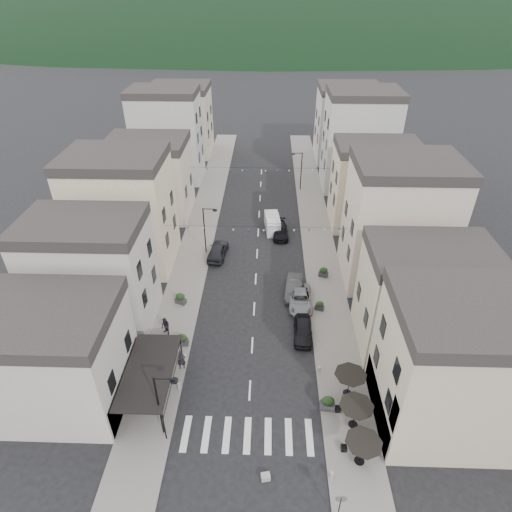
{
  "coord_description": "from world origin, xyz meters",
  "views": [
    {
      "loc": [
        1.21,
        -16.56,
        28.1
      ],
      "look_at": [
        0.05,
        20.27,
        3.5
      ],
      "focal_mm": 30.0,
      "sensor_mm": 36.0,
      "label": 1
    }
  ],
  "objects": [
    {
      "name": "sidewalk_right",
      "position": [
        7.5,
        32.0,
        0.06
      ],
      "size": [
        4.0,
        76.0,
        0.12
      ],
      "primitive_type": "cube",
      "color": "slate",
      "rests_on": "ground"
    },
    {
      "name": "streetlamp_left_near",
      "position": [
        -5.82,
        2.0,
        3.7
      ],
      "size": [
        1.7,
        0.56,
        6.0
      ],
      "color": "black",
      "rests_on": "ground"
    },
    {
      "name": "planter_la",
      "position": [
        -6.26,
        10.76,
        0.7
      ],
      "size": [
        1.11,
        0.67,
        1.2
      ],
      "rotation": [
        0.0,
        0.0,
        0.08
      ],
      "color": "#2D2D30",
      "rests_on": "sidewalk_left"
    },
    {
      "name": "bollards",
      "position": [
        0.0,
        5.5,
        0.42
      ],
      "size": [
        11.66,
        10.26,
        0.6
      ],
      "color": "gray",
      "rests_on": "ground"
    },
    {
      "name": "cafe_terrace",
      "position": [
        7.7,
        2.8,
        2.36
      ],
      "size": [
        2.5,
        8.1,
        2.53
      ],
      "color": "black",
      "rests_on": "ground"
    },
    {
      "name": "concrete_block_b",
      "position": [
        1.36,
        -1.16,
        0.23
      ],
      "size": [
        0.68,
        0.56,
        0.45
      ],
      "primitive_type": "cube",
      "rotation": [
        0.0,
        0.0,
        0.2
      ],
      "color": "gray",
      "rests_on": "ground"
    },
    {
      "name": "bunting_far",
      "position": [
        0.0,
        38.0,
        5.65
      ],
      "size": [
        19.0,
        0.28,
        0.62
      ],
      "color": "black",
      "rests_on": "ground"
    },
    {
      "name": "pedestrian_a",
      "position": [
        -5.8,
        8.06,
        1.06
      ],
      "size": [
        0.77,
        0.6,
        1.88
      ],
      "primitive_type": "imported",
      "rotation": [
        0.0,
        0.0,
        0.24
      ],
      "color": "black",
      "rests_on": "sidewalk_left"
    },
    {
      "name": "streetlamp_right_far",
      "position": [
        5.82,
        44.0,
        3.7
      ],
      "size": [
        1.7,
        0.56,
        6.0
      ],
      "color": "black",
      "rests_on": "ground"
    },
    {
      "name": "planter_ra",
      "position": [
        6.0,
        4.41,
        0.73
      ],
      "size": [
        1.18,
        0.73,
        1.27
      ],
      "rotation": [
        0.0,
        0.0,
        -0.1
      ],
      "color": "#2F2F32",
      "rests_on": "sidewalk_right"
    },
    {
      "name": "boutique_building",
      "position": [
        -15.5,
        5.0,
        4.0
      ],
      "size": [
        12.0,
        8.0,
        8.0
      ],
      "primitive_type": "cube",
      "color": "#B1ABA2",
      "rests_on": "ground"
    },
    {
      "name": "boutique_awning",
      "position": [
        -7.25,
        5.0,
        3.11
      ],
      "size": [
        3.77,
        7.5,
        3.28
      ],
      "color": "black",
      "rests_on": "ground"
    },
    {
      "name": "streetlamp_left_far",
      "position": [
        -5.82,
        26.0,
        3.7
      ],
      "size": [
        1.7,
        0.56,
        6.0
      ],
      "color": "black",
      "rests_on": "ground"
    },
    {
      "name": "parked_car_d",
      "position": [
        2.8,
        30.38,
        0.67
      ],
      "size": [
        2.11,
        4.73,
        1.35
      ],
      "primitive_type": "imported",
      "rotation": [
        0.0,
        0.0,
        0.05
      ],
      "color": "black",
      "rests_on": "ground"
    },
    {
      "name": "delivery_van",
      "position": [
        1.81,
        31.74,
        1.02
      ],
      "size": [
        2.15,
        4.49,
        2.08
      ],
      "rotation": [
        0.0,
        0.0,
        0.1
      ],
      "color": "silver",
      "rests_on": "ground"
    },
    {
      "name": "buildings_row_right",
      "position": [
        14.5,
        36.59,
        6.32
      ],
      "size": [
        10.2,
        54.16,
        14.5
      ],
      "color": "#BDB096",
      "rests_on": "ground"
    },
    {
      "name": "traffic_sign",
      "position": [
        5.8,
        -3.5,
        1.93
      ],
      "size": [
        0.7,
        0.07,
        2.7
      ],
      "color": "black",
      "rests_on": "ground"
    },
    {
      "name": "bistro_building",
      "position": [
        14.5,
        4.0,
        5.0
      ],
      "size": [
        10.0,
        8.0,
        10.0
      ],
      "primitive_type": "cube",
      "color": "#BDB096",
      "rests_on": "ground"
    },
    {
      "name": "parked_car_b",
      "position": [
        4.04,
        18.65,
        0.75
      ],
      "size": [
        2.13,
        4.69,
        1.49
      ],
      "primitive_type": "imported",
      "rotation": [
        0.0,
        0.0,
        -0.13
      ],
      "color": "#37373A",
      "rests_on": "ground"
    },
    {
      "name": "ground",
      "position": [
        0.0,
        0.0,
        0.0
      ],
      "size": [
        700.0,
        700.0,
        0.0
      ],
      "primitive_type": "plane",
      "color": "black",
      "rests_on": "ground"
    },
    {
      "name": "planter_lb",
      "position": [
        -7.43,
        16.52,
        0.7
      ],
      "size": [
        1.21,
        0.97,
        1.2
      ],
      "rotation": [
        0.0,
        0.0,
        -0.42
      ],
      "color": "#2F2F31",
      "rests_on": "sidewalk_left"
    },
    {
      "name": "parked_car_e",
      "position": [
        -4.6,
        25.3,
        0.82
      ],
      "size": [
        2.4,
        4.99,
        1.64
      ],
      "primitive_type": "imported",
      "rotation": [
        0.0,
        0.0,
        3.05
      ],
      "color": "black",
      "rests_on": "ground"
    },
    {
      "name": "hill_backdrop",
      "position": [
        0.0,
        300.0,
        0.0
      ],
      "size": [
        640.0,
        360.0,
        70.0
      ],
      "primitive_type": "ellipsoid",
      "color": "black",
      "rests_on": "ground"
    },
    {
      "name": "buildings_row_left",
      "position": [
        -14.5,
        37.75,
        6.12
      ],
      "size": [
        10.2,
        54.16,
        14.0
      ],
      "color": "#B1ABA2",
      "rests_on": "ground"
    },
    {
      "name": "parked_car_a",
      "position": [
        4.6,
        12.31,
        0.71
      ],
      "size": [
        1.85,
        4.23,
        1.42
      ],
      "primitive_type": "imported",
      "rotation": [
        0.0,
        0.0,
        -0.04
      ],
      "color": "black",
      "rests_on": "ground"
    },
    {
      "name": "parked_car_c",
      "position": [
        4.6,
        16.82,
        0.69
      ],
      "size": [
        2.33,
        4.99,
        1.38
      ],
      "primitive_type": "imported",
      "rotation": [
        0.0,
        0.0,
        -0.01
      ],
      "color": "gray",
      "rests_on": "ground"
    },
    {
      "name": "planter_rb",
      "position": [
        6.47,
        15.97,
        0.6
      ],
      "size": [
        1.0,
        0.74,
        1.0
      ],
      "rotation": [
        0.0,
        0.0,
        -0.31
      ],
      "color": "#29292B",
      "rests_on": "sidewalk_right"
    },
    {
      "name": "planter_rc",
      "position": [
        7.41,
        21.57,
        0.67
      ],
      "size": [
        1.14,
        0.86,
        1.13
      ],
      "rotation": [
        0.0,
        0.0,
        -0.34
      ],
      "color": "#2C2C2E",
      "rests_on": "sidewalk_right"
    },
    {
      "name": "pedestrian_b",
      "position": [
        -7.98,
        12.08,
        1.04
      ],
      "size": [
        1.13,
        1.11,
        1.83
      ],
      "primitive_type": "imported",
      "rotation": [
        0.0,
        0.0,
        -0.73
      ],
      "color": "black",
      "rests_on": "sidewalk_left"
    },
    {
      "name": "bunting_near",
      "position": [
        0.0,
        22.0,
        5.65
      ],
      "size": [
        19.0,
        0.28,
        0.62
      ],
      "color": "black",
      "rests_on": "ground"
    },
    {
      "name": "sidewalk_left",
      "position": [
        -7.5,
        32.0,
        0.06
      ],
      "size": [
        4.0,
        76.0,
        0.12
      ],
      "primitive_type": "cube",
      "color": "slate",
      "rests_on": "ground"
    }
  ]
}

